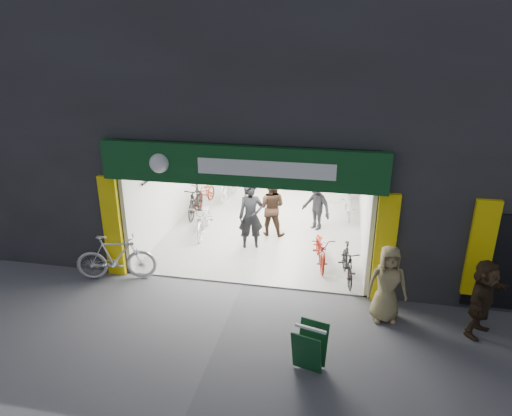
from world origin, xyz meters
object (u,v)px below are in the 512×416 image
(pedestrian_near, at_px, (387,284))
(bike_right_front, at_px, (348,263))
(parked_bike, at_px, (116,257))
(sandwich_board, at_px, (310,347))
(bike_left_front, at_px, (204,218))

(pedestrian_near, bearing_deg, bike_right_front, 108.86)
(bike_right_front, xyz_separation_m, parked_bike, (-5.61, -1.03, 0.13))
(pedestrian_near, distance_m, sandwich_board, 2.38)
(bike_right_front, xyz_separation_m, pedestrian_near, (0.80, -1.52, 0.39))
(bike_right_front, xyz_separation_m, sandwich_board, (-0.64, -3.37, 0.00))
(bike_left_front, relative_size, pedestrian_near, 1.11)
(pedestrian_near, relative_size, sandwich_board, 2.02)
(parked_bike, bearing_deg, pedestrian_near, -109.00)
(pedestrian_near, bearing_deg, bike_left_front, 136.34)
(bike_right_front, distance_m, sandwich_board, 3.43)
(parked_bike, relative_size, sandwich_board, 2.32)
(bike_left_front, relative_size, parked_bike, 0.97)
(bike_left_front, xyz_separation_m, sandwich_board, (3.66, -5.39, -0.03))
(bike_right_front, height_order, sandwich_board, bike_right_front)
(bike_right_front, bearing_deg, sandwich_board, -109.11)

